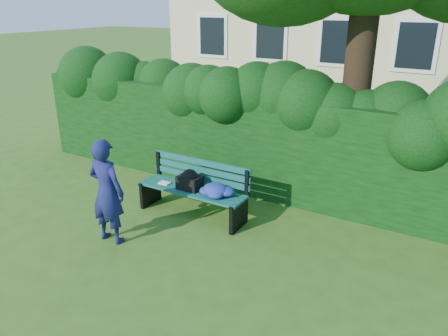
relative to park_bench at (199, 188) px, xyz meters
The scene contains 4 objects.
ground 0.95m from the park_bench, 52.57° to the right, with size 80.00×80.00×0.00m, color #3B5B1C.
hedge 1.68m from the park_bench, 72.32° to the left, with size 10.00×1.00×1.80m.
park_bench is the anchor object (origin of this frame).
man_reading 1.49m from the park_bench, 118.11° to the right, with size 0.57×0.37×1.55m, color #171B53.
Camera 1 is at (3.08, -4.65, 3.31)m, focal length 35.00 mm.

